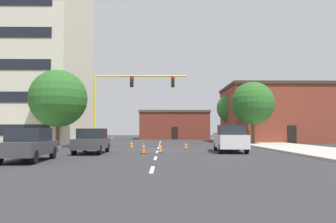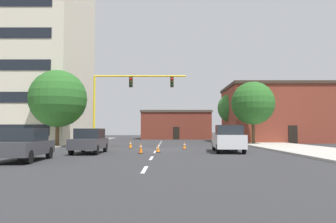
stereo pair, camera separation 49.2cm
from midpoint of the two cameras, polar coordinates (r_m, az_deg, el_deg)
The scene contains 24 objects.
ground_plane at distance 27.57m, azimuth -1.40°, elevation -6.67°, with size 160.00×160.00×0.00m, color #2D2D30.
sidewalk_left at distance 37.80m, azimuth -19.90°, elevation -5.45°, with size 6.00×56.00×0.14m, color #9E998E.
sidewalk_right at distance 37.34m, azimuth 18.03°, elevation -5.52°, with size 6.00×56.00×0.14m, color #B2ADA3.
lane_stripe_seg_0 at distance 13.63m, azimuth -2.97°, elevation -10.11°, with size 0.16×2.40×0.01m, color silver.
lane_stripe_seg_1 at distance 19.09m, azimuth -2.07°, elevation -8.16°, with size 0.16×2.40×0.01m, color silver.
lane_stripe_seg_2 at distance 24.57m, azimuth -1.58°, elevation -7.07°, with size 0.16×2.40×0.01m, color silver.
lane_stripe_seg_3 at distance 30.06m, azimuth -1.27°, elevation -6.38°, with size 0.16×2.40×0.01m, color silver.
lane_stripe_seg_4 at distance 35.55m, azimuth -1.06°, elevation -5.91°, with size 0.16×2.40×0.01m, color silver.
lane_stripe_seg_5 at distance 41.05m, azimuth -0.90°, elevation -5.56°, with size 0.16×2.40×0.01m, color silver.
lane_stripe_seg_6 at distance 46.54m, azimuth -0.78°, elevation -5.29°, with size 0.16×2.40×0.01m, color silver.
building_tall_left at distance 44.11m, azimuth -23.12°, elevation 10.12°, with size 13.92×14.22×23.30m.
building_brick_center at distance 61.45m, azimuth 1.69°, elevation -2.38°, with size 12.75×9.35×5.18m.
building_row_right at distance 47.46m, azimuth 19.04°, elevation -0.40°, with size 14.04×11.00×7.72m.
traffic_signal_gantry at distance 31.06m, azimuth -10.06°, elevation -2.05°, with size 9.54×1.20×6.83m.
tree_left_near at distance 33.15m, azimuth -18.21°, elevation 2.15°, with size 5.52×5.52×7.44m.
tree_right_mid at distance 37.67m, azimuth 15.13°, elevation 1.41°, with size 4.82×4.82×7.06m.
tree_right_far at distance 46.81m, azimuth 11.67°, elevation 0.57°, with size 4.26×4.26×6.87m.
pickup_truck_white at distance 24.82m, azimuth 11.11°, elevation -4.73°, with size 2.35×5.52×1.99m.
sedan_dark_gray_near_left at distance 23.53m, azimuth -12.88°, elevation -5.00°, with size 1.88×4.51×1.74m.
sedan_dark_gray_mid_left at distance 18.71m, azimuth -23.03°, elevation -5.28°, with size 2.06×4.58×1.74m.
traffic_cone_roadside_a at distance 29.65m, azimuth -6.01°, elevation -5.76°, with size 0.36×0.36×0.69m.
traffic_cone_roadside_b at distance 23.97m, azimuth -1.07°, elevation -6.47°, with size 0.36×0.36×0.60m.
traffic_cone_roadside_c at distance 22.88m, azimuth -4.07°, elevation -6.42°, with size 0.36×0.36×0.76m.
traffic_cone_roadside_d at distance 28.09m, azimuth 3.52°, elevation -6.00°, with size 0.36×0.36×0.60m.
Camera 2 is at (0.97, -27.51, 1.62)m, focal length 34.79 mm.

